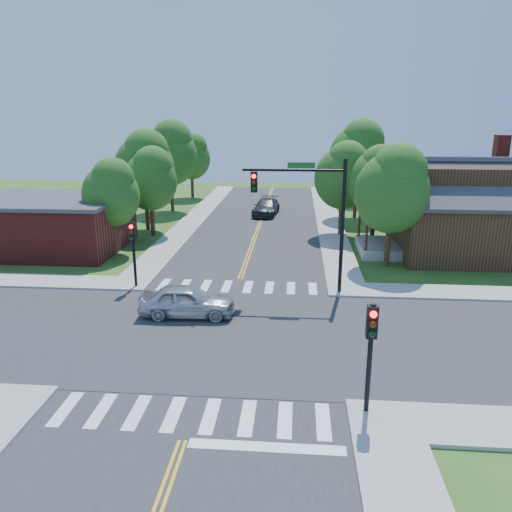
# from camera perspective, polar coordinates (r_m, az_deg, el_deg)

# --- Properties ---
(ground) EXTENTS (100.00, 100.00, 0.00)m
(ground) POSITION_cam_1_polar(r_m,az_deg,el_deg) (22.30, -4.05, -8.91)
(ground) COLOR #2B5319
(ground) RESTS_ON ground
(road_ns) EXTENTS (10.00, 90.00, 0.04)m
(road_ns) POSITION_cam_1_polar(r_m,az_deg,el_deg) (22.29, -4.06, -8.87)
(road_ns) COLOR #2D2D30
(road_ns) RESTS_ON ground
(road_ew) EXTENTS (90.00, 10.00, 0.04)m
(road_ew) POSITION_cam_1_polar(r_m,az_deg,el_deg) (22.29, -4.06, -8.86)
(road_ew) COLOR #2D2D30
(road_ew) RESTS_ON ground
(intersection_patch) EXTENTS (10.20, 10.20, 0.06)m
(intersection_patch) POSITION_cam_1_polar(r_m,az_deg,el_deg) (22.30, -4.05, -8.91)
(intersection_patch) COLOR #2D2D30
(intersection_patch) RESTS_ON ground
(sidewalk_ne) EXTENTS (40.00, 40.00, 0.14)m
(sidewalk_ne) POSITION_cam_1_polar(r_m,az_deg,el_deg) (39.07, 23.39, 0.88)
(sidewalk_ne) COLOR #9E9B93
(sidewalk_ne) RESTS_ON ground
(sidewalk_nw) EXTENTS (40.00, 40.00, 0.14)m
(sidewalk_nw) POSITION_cam_1_polar(r_m,az_deg,el_deg) (41.59, -22.66, 1.81)
(sidewalk_nw) COLOR #9E9B93
(sidewalk_nw) RESTS_ON ground
(crosswalk_north) EXTENTS (8.85, 2.00, 0.01)m
(crosswalk_north) POSITION_cam_1_polar(r_m,az_deg,el_deg) (27.97, -2.15, -3.50)
(crosswalk_north) COLOR white
(crosswalk_north) RESTS_ON ground
(crosswalk_south) EXTENTS (8.85, 2.00, 0.01)m
(crosswalk_south) POSITION_cam_1_polar(r_m,az_deg,el_deg) (16.94, -7.36, -17.57)
(crosswalk_south) COLOR white
(crosswalk_south) RESTS_ON ground
(centerline) EXTENTS (0.30, 90.00, 0.01)m
(centerline) POSITION_cam_1_polar(r_m,az_deg,el_deg) (22.28, -4.06, -8.81)
(centerline) COLOR gold
(centerline) RESTS_ON ground
(stop_bar) EXTENTS (4.60, 0.45, 0.09)m
(stop_bar) POSITION_cam_1_polar(r_m,az_deg,el_deg) (15.54, 1.21, -21.12)
(stop_bar) COLOR white
(stop_bar) RESTS_ON ground
(signal_mast_ne) EXTENTS (5.30, 0.42, 7.20)m
(signal_mast_ne) POSITION_cam_1_polar(r_m,az_deg,el_deg) (25.97, 6.23, 5.86)
(signal_mast_ne) COLOR black
(signal_mast_ne) RESTS_ON ground
(signal_pole_se) EXTENTS (0.34, 0.42, 3.80)m
(signal_pole_se) POSITION_cam_1_polar(r_m,az_deg,el_deg) (16.02, 13.01, -9.23)
(signal_pole_se) COLOR black
(signal_pole_se) RESTS_ON ground
(signal_pole_nw) EXTENTS (0.34, 0.42, 3.80)m
(signal_pole_nw) POSITION_cam_1_polar(r_m,az_deg,el_deg) (27.85, -13.88, 1.57)
(signal_pole_nw) COLOR black
(signal_pole_nw) RESTS_ON ground
(house_ne) EXTENTS (13.05, 8.80, 7.11)m
(house_ne) POSITION_cam_1_polar(r_m,az_deg,el_deg) (36.72, 23.66, 5.17)
(house_ne) COLOR #351B12
(house_ne) RESTS_ON ground
(building_nw) EXTENTS (10.40, 8.40, 3.73)m
(building_nw) POSITION_cam_1_polar(r_m,az_deg,el_deg) (38.21, -22.54, 3.46)
(building_nw) COLOR maroon
(building_nw) RESTS_ON ground
(tree_e_a) EXTENTS (4.54, 4.31, 7.71)m
(tree_e_a) POSITION_cam_1_polar(r_m,az_deg,el_deg) (31.69, 15.45, 7.58)
(tree_e_a) COLOR #382314
(tree_e_a) RESTS_ON ground
(tree_e_b) EXTENTS (4.27, 4.05, 7.25)m
(tree_e_b) POSITION_cam_1_polar(r_m,az_deg,el_deg) (38.31, 13.67, 8.62)
(tree_e_b) COLOR #382314
(tree_e_b) RESTS_ON ground
(tree_e_c) EXTENTS (5.29, 5.02, 8.99)m
(tree_e_c) POSITION_cam_1_polar(r_m,az_deg,el_deg) (46.71, 11.69, 11.40)
(tree_e_c) COLOR #382314
(tree_e_c) RESTS_ON ground
(tree_e_d) EXTENTS (4.74, 4.50, 8.05)m
(tree_e_d) POSITION_cam_1_polar(r_m,az_deg,el_deg) (55.69, 11.20, 11.48)
(tree_e_d) COLOR #382314
(tree_e_d) RESTS_ON ground
(tree_w_a) EXTENTS (3.88, 3.68, 6.59)m
(tree_w_a) POSITION_cam_1_polar(r_m,az_deg,el_deg) (35.25, -16.19, 7.11)
(tree_w_a) COLOR #382314
(tree_w_a) RESTS_ON ground
(tree_w_b) EXTENTS (4.86, 4.62, 8.26)m
(tree_w_b) POSITION_cam_1_polar(r_m,az_deg,el_deg) (41.94, -12.57, 10.20)
(tree_w_b) COLOR #382314
(tree_w_b) RESTS_ON ground
(tree_w_c) EXTENTS (5.23, 4.97, 8.89)m
(tree_w_c) POSITION_cam_1_polar(r_m,az_deg,el_deg) (49.91, -9.73, 11.69)
(tree_w_c) COLOR #382314
(tree_w_c) RESTS_ON ground
(tree_w_d) EXTENTS (4.31, 4.09, 7.33)m
(tree_w_d) POSITION_cam_1_polar(r_m,az_deg,el_deg) (57.93, -7.34, 11.34)
(tree_w_d) COLOR #382314
(tree_w_d) RESTS_ON ground
(tree_house) EXTENTS (4.37, 4.16, 7.44)m
(tree_house) POSITION_cam_1_polar(r_m,az_deg,el_deg) (39.59, 10.01, 9.22)
(tree_house) COLOR #382314
(tree_house) RESTS_ON ground
(tree_bldg) EXTENTS (4.14, 3.94, 7.04)m
(tree_bldg) POSITION_cam_1_polar(r_m,az_deg,el_deg) (39.83, -11.93, 8.79)
(tree_bldg) COLOR #382314
(tree_bldg) RESTS_ON ground
(car_silver) EXTENTS (2.19, 4.65, 1.53)m
(car_silver) POSITION_cam_1_polar(r_m,az_deg,el_deg) (24.02, -7.89, -5.17)
(car_silver) COLOR silver
(car_silver) RESTS_ON ground
(car_dgrey) EXTENTS (3.16, 5.65, 1.52)m
(car_dgrey) POSITION_cam_1_polar(r_m,az_deg,el_deg) (47.67, 1.17, 5.58)
(car_dgrey) COLOR #2E3033
(car_dgrey) RESTS_ON ground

